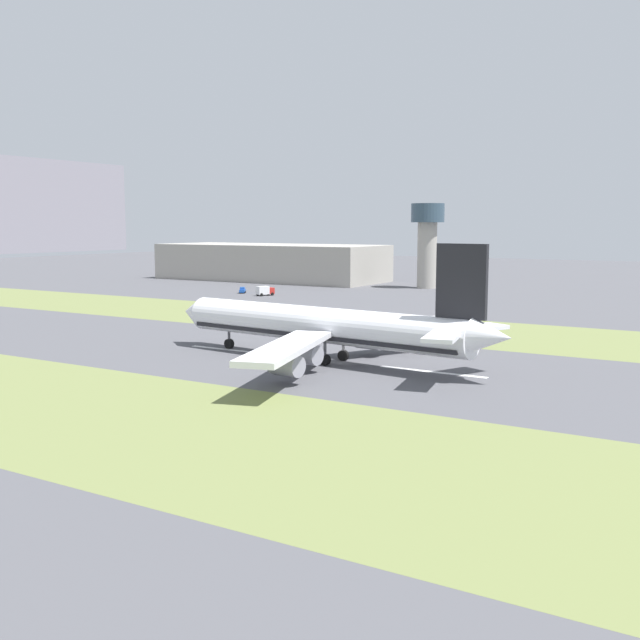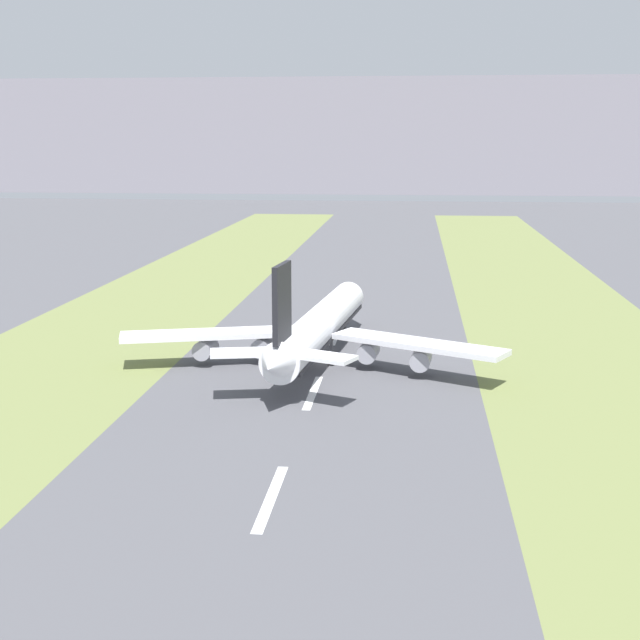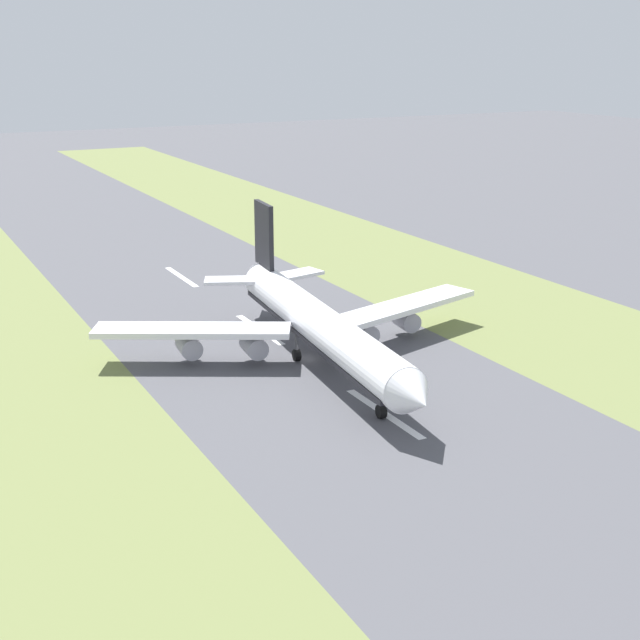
% 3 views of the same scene
% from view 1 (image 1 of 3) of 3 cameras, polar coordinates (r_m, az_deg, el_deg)
% --- Properties ---
extents(ground_plane, '(800.00, 800.00, 0.00)m').
position_cam_1_polar(ground_plane, '(126.07, 1.58, -3.21)').
color(ground_plane, '#4C4C51').
extents(grass_median_west, '(40.00, 600.00, 0.01)m').
position_cam_1_polar(grass_median_west, '(90.68, -12.78, -7.55)').
color(grass_median_west, olive).
rests_on(grass_median_west, ground).
extents(grass_median_east, '(40.00, 600.00, 0.01)m').
position_cam_1_polar(grass_median_east, '(166.17, 9.30, -0.76)').
color(grass_median_east, olive).
rests_on(grass_median_east, ground).
extents(centreline_dash_mid, '(1.20, 18.00, 0.01)m').
position_cam_1_polar(centreline_dash_mid, '(118.89, 8.55, -3.92)').
color(centreline_dash_mid, silver).
rests_on(centreline_dash_mid, ground).
extents(centreline_dash_far, '(1.20, 18.00, 0.01)m').
position_cam_1_polar(centreline_dash_far, '(138.99, -6.85, -2.27)').
color(centreline_dash_far, silver).
rests_on(centreline_dash_far, ground).
extents(airplane_main_jet, '(63.80, 67.21, 20.20)m').
position_cam_1_polar(airplane_main_jet, '(124.83, 0.70, -0.51)').
color(airplane_main_jet, white).
rests_on(airplane_main_jet, ground).
extents(terminal_building, '(36.00, 96.27, 14.83)m').
position_cam_1_polar(terminal_building, '(313.79, -3.80, 4.41)').
color(terminal_building, '#A39E93').
rests_on(terminal_building, ground).
extents(control_tower, '(12.00, 12.00, 30.57)m').
position_cam_1_polar(control_tower, '(274.82, 8.18, 6.34)').
color(control_tower, '#A39E93').
rests_on(control_tower, ground).
extents(service_truck, '(6.39, 4.23, 3.10)m').
position_cam_1_polar(service_truck, '(244.33, -4.23, 2.25)').
color(service_truck, '#B2231E').
rests_on(service_truck, ground).
extents(apron_car, '(4.70, 3.81, 2.03)m').
position_cam_1_polar(apron_car, '(254.37, -5.93, 2.28)').
color(apron_car, '#1E51B2').
rests_on(apron_car, ground).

